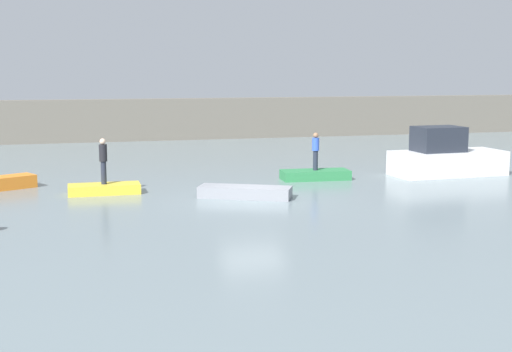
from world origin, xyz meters
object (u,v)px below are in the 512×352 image
at_px(person_blue_shirt, 316,149).
at_px(rowboat_green, 315,175).
at_px(rowboat_grey, 245,192).
at_px(rowboat_yellow, 104,189).
at_px(motorboat, 445,157).
at_px(person_dark_shirt, 103,159).

bearing_deg(person_blue_shirt, rowboat_green, 0.00).
xyz_separation_m(rowboat_grey, rowboat_green, (4.22, 3.65, -0.01)).
bearing_deg(rowboat_green, rowboat_yellow, -168.68).
bearing_deg(motorboat, person_blue_shirt, 177.68).
distance_m(rowboat_grey, person_dark_shirt, 5.94).
xyz_separation_m(rowboat_grey, person_blue_shirt, (4.22, 3.65, 1.17)).
height_order(motorboat, rowboat_yellow, motorboat).
xyz_separation_m(rowboat_yellow, rowboat_grey, (5.33, -2.34, 0.03)).
height_order(motorboat, rowboat_green, motorboat).
bearing_deg(person_dark_shirt, rowboat_yellow, -26.57).
bearing_deg(person_blue_shirt, person_dark_shirt, -172.18).
bearing_deg(rowboat_yellow, person_dark_shirt, 153.68).
bearing_deg(person_dark_shirt, person_blue_shirt, 7.82).
relative_size(rowboat_green, person_dark_shirt, 1.67).
xyz_separation_m(rowboat_grey, person_dark_shirt, (-5.33, 2.34, 1.22)).
distance_m(rowboat_grey, rowboat_green, 5.57).
height_order(rowboat_grey, person_blue_shirt, person_blue_shirt).
relative_size(motorboat, rowboat_yellow, 1.91).
bearing_deg(rowboat_green, rowboat_grey, -135.65).
relative_size(rowboat_grey, person_blue_shirt, 2.10).
relative_size(rowboat_grey, rowboat_green, 1.17).
distance_m(rowboat_yellow, person_dark_shirt, 1.24).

